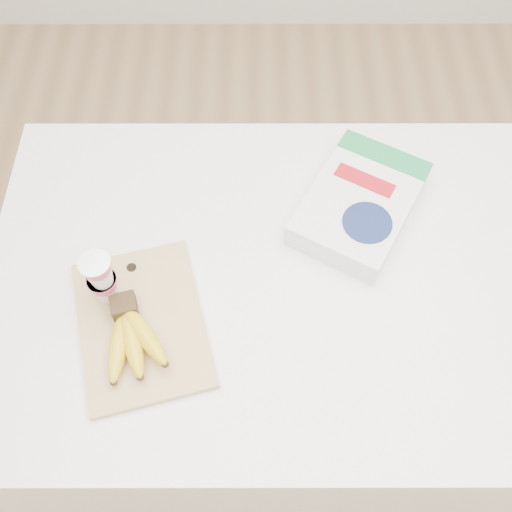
# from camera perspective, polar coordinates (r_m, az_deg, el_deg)

# --- Properties ---
(room) EXTENTS (4.00, 4.00, 4.00)m
(room) POSITION_cam_1_polar(r_m,az_deg,el_deg) (0.84, 4.24, 12.03)
(room) COLOR tan
(room) RESTS_ON ground
(table) EXTENTS (1.24, 0.83, 0.93)m
(table) POSITION_cam_1_polar(r_m,az_deg,el_deg) (1.60, 2.20, -9.73)
(table) COLOR white
(table) RESTS_ON ground
(cutting_board) EXTENTS (0.31, 0.37, 0.02)m
(cutting_board) POSITION_cam_1_polar(r_m,az_deg,el_deg) (1.14, -11.33, -6.65)
(cutting_board) COLOR tan
(cutting_board) RESTS_ON table
(bananas) EXTENTS (0.13, 0.18, 0.06)m
(bananas) POSITION_cam_1_polar(r_m,az_deg,el_deg) (1.10, -12.39, -7.88)
(bananas) COLOR #382816
(bananas) RESTS_ON cutting_board
(yogurt_stack) EXTENTS (0.06, 0.06, 0.14)m
(yogurt_stack) POSITION_cam_1_polar(r_m,az_deg,el_deg) (1.11, -15.21, -2.18)
(yogurt_stack) COLOR white
(yogurt_stack) RESTS_ON cutting_board
(cereal_box) EXTENTS (0.33, 0.37, 0.07)m
(cereal_box) POSITION_cam_1_polar(r_m,az_deg,el_deg) (1.25, 10.33, 5.18)
(cereal_box) COLOR white
(cereal_box) RESTS_ON table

